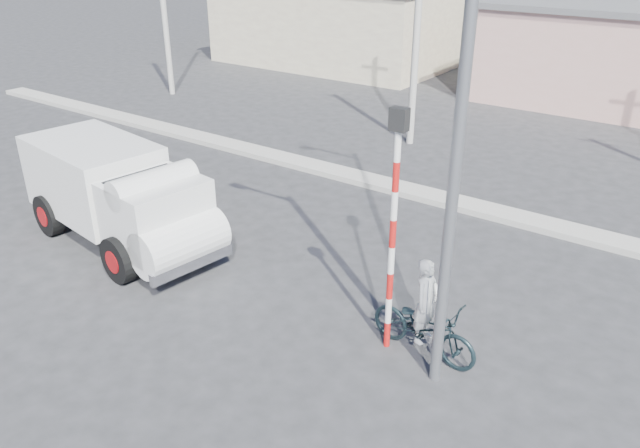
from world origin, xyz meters
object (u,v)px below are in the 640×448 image
Objects in this scene: cyclist at (425,316)px; traffic_pole at (394,215)px; bicycle at (424,327)px; streetlight at (453,79)px; truck at (120,195)px.

cyclist is 0.36× the size of traffic_pole.
cyclist is at bearing -85.27° from bicycle.
streetlight is at bearing -141.29° from cyclist.
traffic_pole reaches higher than bicycle.
streetlight is (0.32, -0.48, 4.42)m from bicycle.
traffic_pole is at bearing 110.93° from bicycle.
bicycle is at bearing 10.50° from truck.
traffic_pole is 2.56m from streetlight.
streetlight is (0.32, -0.48, 4.18)m from cyclist.
truck is 7.63m from cyclist.
cyclist is at bearing 10.50° from truck.
truck is at bearing -178.60° from traffic_pole.
streetlight reaches higher than traffic_pole.
streetlight is (7.93, -0.13, 3.69)m from truck.
truck is 7.12m from traffic_pole.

